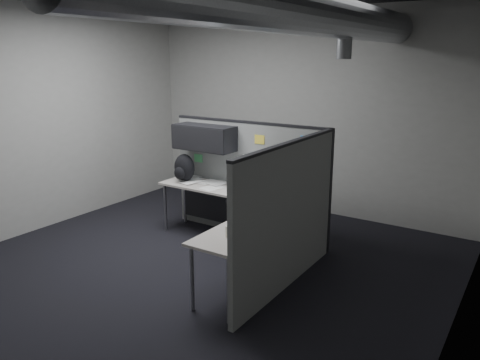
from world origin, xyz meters
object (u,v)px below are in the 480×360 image
Objects in this scene: desk at (239,207)px; keyboard at (245,201)px; backpack at (184,168)px; phone at (246,221)px; monitor at (285,180)px.

desk is 0.23m from keyboard.
keyboard is 1.34m from backpack.
desk is 5.07× the size of keyboard.
backpack is at bearing 166.75° from desk.
backpack is (-1.71, 1.04, 0.16)m from phone.
monitor is at bearing 26.78° from keyboard.
backpack reaches higher than desk.
phone is at bearing -66.30° from keyboard.
phone is (0.59, -0.77, 0.15)m from desk.
desk is 5.80× the size of backpack.
monitor reaches higher than desk.
keyboard is at bearing -122.80° from monitor.
phone is at bearing -67.15° from monitor.
phone is (0.44, -0.66, 0.02)m from keyboard.
keyboard is (0.15, -0.11, 0.14)m from desk.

